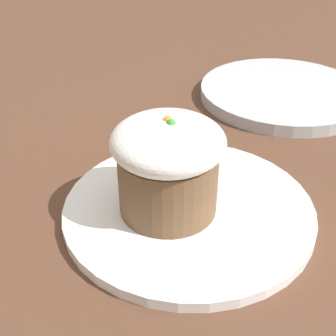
# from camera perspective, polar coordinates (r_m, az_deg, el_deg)

# --- Properties ---
(ground_plane) EXTENTS (4.00, 4.00, 0.00)m
(ground_plane) POSITION_cam_1_polar(r_m,az_deg,el_deg) (0.46, 2.50, -5.60)
(ground_plane) COLOR #513323
(dessert_plate) EXTENTS (0.24, 0.24, 0.01)m
(dessert_plate) POSITION_cam_1_polar(r_m,az_deg,el_deg) (0.46, 2.51, -5.07)
(dessert_plate) COLOR white
(dessert_plate) RESTS_ON ground_plane
(carrot_cake) EXTENTS (0.10, 0.10, 0.10)m
(carrot_cake) POSITION_cam_1_polar(r_m,az_deg,el_deg) (0.42, 0.00, 0.57)
(carrot_cake) COLOR brown
(carrot_cake) RESTS_ON dessert_plate
(spoon) EXTENTS (0.03, 0.12, 0.01)m
(spoon) POSITION_cam_1_polar(r_m,az_deg,el_deg) (0.47, 6.04, -3.04)
(spoon) COLOR #B7B7BC
(spoon) RESTS_ON dessert_plate
(side_plate) EXTENTS (0.24, 0.24, 0.02)m
(side_plate) POSITION_cam_1_polar(r_m,az_deg,el_deg) (0.71, 13.87, 8.89)
(side_plate) COLOR #B2B7BC
(side_plate) RESTS_ON ground_plane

